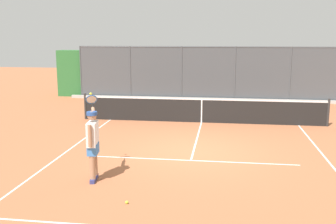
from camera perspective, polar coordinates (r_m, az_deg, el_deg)
ground_plane at (r=11.80m, az=3.67°, el=-5.79°), size 60.00×60.00×0.00m
court_line_markings at (r=10.75m, az=3.21°, el=-7.44°), size 7.55×9.04×0.01m
fence_backdrop at (r=21.82m, az=5.88°, el=5.34°), size 17.14×1.37×2.87m
tennis_net at (r=15.70m, az=4.88°, el=0.25°), size 9.70×0.09×1.07m
tennis_player at (r=9.43m, az=-10.83°, el=-4.03°), size 0.59×1.36×1.97m
tennis_ball_near_baseline at (r=8.33m, az=-5.98°, el=-12.85°), size 0.07×0.07×0.07m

